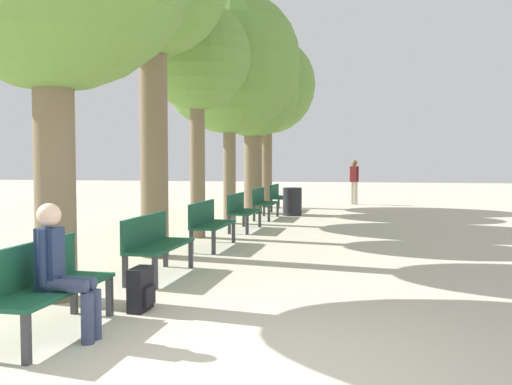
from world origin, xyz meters
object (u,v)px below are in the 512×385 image
Objects in this scene: tree_row_4 at (253,94)px; pedestrian_near at (354,179)px; bench_row_0 at (44,282)px; tree_row_2 at (197,59)px; trash_bin at (292,202)px; tree_row_3 at (229,63)px; backpack at (141,289)px; bench_row_3 at (241,209)px; bench_row_5 at (279,195)px; bench_row_2 at (209,221)px; bench_row_4 at (263,201)px; person_seated at (61,267)px; tree_row_5 at (267,86)px; bench_row_1 at (154,241)px.

tree_row_4 is 5.85m from pedestrian_near.
bench_row_0 is 0.32× the size of tree_row_2.
tree_row_3 is at bearing -117.36° from trash_bin.
tree_row_3 is 12.81× the size of backpack.
bench_row_3 is 0.94× the size of pedestrian_near.
bench_row_3 is 3.34× the size of backpack.
tree_row_3 reaches higher than pedestrian_near.
bench_row_2 is at bearing -90.00° from bench_row_5.
backpack is (0.52, -9.82, -0.27)m from bench_row_4.
person_seated is 12.00m from trash_bin.
bench_row_1 is at bearing -87.08° from tree_row_5.
backpack is (0.52, -7.12, -0.27)m from bench_row_3.
trash_bin is at bearing 84.15° from bench_row_2.
tree_row_4 is at bearing 98.14° from bench_row_3.
tree_row_5 reaches higher than backpack.
bench_row_5 is 13.59m from person_seated.
bench_row_4 is at bearing 90.00° from bench_row_1.
tree_row_2 is (-0.61, -1.40, 3.20)m from bench_row_3.
person_seated is (0.84, -12.48, -2.99)m from tree_row_4.
bench_row_5 is 5.45m from tree_row_3.
trash_bin is (1.28, -0.49, -3.23)m from tree_row_4.
tree_row_5 is at bearing 116.18° from bench_row_5.
bench_row_3 reaches higher than trash_bin.
pedestrian_near reaches higher than trash_bin.
pedestrian_near reaches higher than bench_row_4.
tree_row_2 is 7.48m from person_seated.
tree_row_5 reaches higher than trash_bin.
bench_row_2 is at bearing -84.98° from tree_row_4.
bench_row_4 is at bearing 90.00° from bench_row_0.
tree_row_2 is 10.58× the size of backpack.
tree_row_3 reaches higher than person_seated.
bench_row_0 is 0.26× the size of tree_row_3.
bench_row_3 is at bearing 66.24° from tree_row_2.
pedestrian_near reaches higher than bench_row_0.
backpack is 10.92m from trash_bin.
tree_row_3 is 5.32m from tree_row_5.
pedestrian_near is at bearing 74.88° from bench_row_3.
tree_row_5 is (-0.61, 12.05, 3.68)m from bench_row_1.
bench_row_1 is 0.32× the size of tree_row_2.
bench_row_2 is 0.94× the size of pedestrian_near.
bench_row_1 is 7.65m from tree_row_3.
bench_row_5 is at bearing 90.00° from bench_row_0.
person_seated reaches higher than trash_bin.
bench_row_0 is at bearing -90.00° from bench_row_4.
bench_row_1 is 0.26× the size of tree_row_5.
tree_row_4 reaches higher than bench_row_3.
pedestrian_near is 5.08m from trash_bin.
bench_row_5 is (0.00, 10.80, 0.00)m from bench_row_1.
bench_row_3 is at bearing -99.93° from trash_bin.
tree_row_5 is at bearing 92.92° from bench_row_1.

